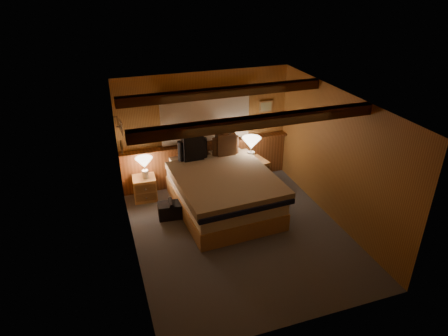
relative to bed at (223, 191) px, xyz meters
name	(u,v)px	position (x,y,z in m)	size (l,w,h in m)	color
floor	(240,234)	(0.03, -0.85, -0.40)	(4.20, 4.20, 0.00)	#515660
ceiling	(243,103)	(0.03, -0.85, 2.00)	(4.20, 4.20, 0.00)	#C58349
wall_back	(205,129)	(0.03, 1.25, 0.80)	(3.60, 3.60, 0.00)	#B38440
wall_left	(129,192)	(-1.77, -0.85, 0.80)	(4.20, 4.20, 0.00)	#B38440
wall_right	(337,158)	(1.83, -0.85, 0.80)	(4.20, 4.20, 0.00)	#B38440
wall_front	(305,252)	(0.03, -2.95, 0.80)	(3.60, 3.60, 0.00)	#B38440
wainscot	(207,161)	(0.03, 1.19, 0.08)	(3.60, 0.23, 0.94)	brown
curtain_window	(206,115)	(0.03, 1.18, 1.12)	(2.18, 0.09, 1.11)	#422610
ceiling_beams	(239,105)	(0.03, -0.70, 1.91)	(3.60, 1.65, 0.16)	#422610
coat_rail	(120,126)	(-1.69, 0.73, 1.26)	(0.05, 0.55, 0.24)	silver
framed_print	(266,107)	(1.38, 1.23, 1.15)	(0.30, 0.04, 0.25)	#A48352
bed	(223,191)	(0.00, 0.00, 0.00)	(1.87, 2.36, 0.78)	#AE7C4A
nightstand_left	(145,188)	(-1.36, 0.87, -0.16)	(0.46, 0.42, 0.49)	#AE7C4A
nightstand_right	(253,174)	(0.88, 0.66, -0.10)	(0.64, 0.59, 0.60)	#AE7C4A
lamp_left	(144,164)	(-1.33, 0.85, 0.39)	(0.33, 0.33, 0.43)	silver
lamp_right	(251,145)	(0.84, 0.70, 0.56)	(0.39, 0.39, 0.51)	silver
person_left	(192,146)	(-0.36, 0.81, 0.66)	(0.60, 0.25, 0.73)	black
person_right	(225,142)	(0.33, 0.81, 0.63)	(0.55, 0.23, 0.67)	#4B301E
duffel_bag	(171,210)	(-1.00, 0.06, -0.25)	(0.51, 0.33, 0.35)	black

